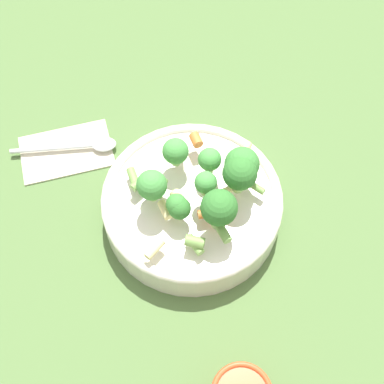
# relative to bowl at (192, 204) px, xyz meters

# --- Properties ---
(ground_plane) EXTENTS (3.00, 3.00, 0.00)m
(ground_plane) POSITION_rel_bowl_xyz_m (0.00, 0.00, -0.03)
(ground_plane) COLOR #4C6B38
(bowl) EXTENTS (0.24, 0.24, 0.05)m
(bowl) POSITION_rel_bowl_xyz_m (0.00, 0.00, 0.00)
(bowl) COLOR silver
(bowl) RESTS_ON ground_plane
(pasta_salad) EXTENTS (0.18, 0.18, 0.07)m
(pasta_salad) POSITION_rel_bowl_xyz_m (0.01, 0.02, 0.07)
(pasta_salad) COLOR #8CB766
(pasta_salad) RESTS_ON bowl
(napkin) EXTENTS (0.12, 0.15, 0.01)m
(napkin) POSITION_rel_bowl_xyz_m (-0.12, -0.18, -0.03)
(napkin) COLOR beige
(napkin) RESTS_ON ground_plane
(spoon) EXTENTS (0.03, 0.16, 0.01)m
(spoon) POSITION_rel_bowl_xyz_m (-0.12, -0.16, -0.02)
(spoon) COLOR silver
(spoon) RESTS_ON napkin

